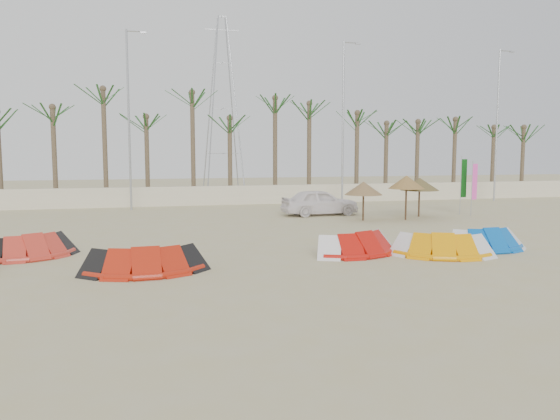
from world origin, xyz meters
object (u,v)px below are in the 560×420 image
object	(u,v)px
kite_red_left	(33,245)
parasol_left	(363,188)
parasol_right	(420,184)
car	(320,202)
kite_red_right	(356,242)
kite_blue	(484,238)
kite_red_mid	(145,258)
kite_orange	(437,243)
parasol_mid	(406,182)

from	to	relation	value
kite_red_left	parasol_left	world-z (taller)	parasol_left
parasol_right	car	size ratio (longest dim) A/B	0.50
kite_red_right	kite_blue	distance (m)	4.97
kite_blue	parasol_left	size ratio (longest dim) A/B	1.48
kite_red_mid	kite_blue	size ratio (longest dim) A/B	1.21
kite_red_right	kite_orange	distance (m)	2.85
kite_red_right	kite_blue	size ratio (longest dim) A/B	1.25
parasol_right	car	distance (m)	5.67
parasol_mid	car	xyz separation A→B (m)	(-3.74, 3.26, -1.27)
parasol_right	car	xyz separation A→B (m)	(-5.18, 2.04, -1.08)
parasol_left	parasol_right	distance (m)	3.84
kite_red_mid	kite_red_right	size ratio (longest dim) A/B	0.96
kite_orange	kite_blue	xyz separation A→B (m)	(2.31, 0.62, -0.00)
kite_red_right	parasol_left	distance (m)	9.58
kite_blue	car	distance (m)	12.23
kite_orange	parasol_mid	bearing A→B (deg)	68.89
kite_red_right	kite_red_mid	bearing A→B (deg)	-170.54
kite_blue	parasol_right	distance (m)	10.41
kite_orange	parasol_right	size ratio (longest dim) A/B	1.75
kite_red_left	parasol_mid	world-z (taller)	parasol_mid
car	kite_red_right	bearing A→B (deg)	164.32
kite_red_right	parasol_mid	bearing A→B (deg)	52.98
kite_red_mid	kite_blue	distance (m)	12.35
kite_orange	parasol_mid	world-z (taller)	parasol_mid
kite_red_mid	kite_blue	world-z (taller)	same
kite_blue	parasol_left	world-z (taller)	parasol_left
parasol_mid	kite_red_left	bearing A→B (deg)	-160.70
kite_red_right	parasol_mid	size ratio (longest dim) A/B	1.61
kite_blue	parasol_right	xyz separation A→B (m)	(2.74, 9.94, 1.41)
kite_red_mid	parasol_left	xyz separation A→B (m)	(11.33, 9.86, 1.29)
kite_red_mid	car	world-z (taller)	car
kite_blue	parasol_mid	bearing A→B (deg)	81.53
kite_red_mid	kite_blue	xyz separation A→B (m)	(12.33, 0.80, -0.00)
parasol_mid	parasol_right	distance (m)	1.90
kite_red_mid	parasol_mid	size ratio (longest dim) A/B	1.55
kite_blue	car	world-z (taller)	car
kite_blue	parasol_mid	world-z (taller)	parasol_mid
kite_orange	parasol_right	distance (m)	11.79
kite_red_right	parasol_right	distance (m)	12.31
kite_red_mid	car	bearing A→B (deg)	52.27
parasol_left	car	size ratio (longest dim) A/B	0.47
kite_blue	parasol_mid	size ratio (longest dim) A/B	1.28
kite_red_mid	parasol_right	bearing A→B (deg)	35.47
parasol_mid	parasol_right	xyz separation A→B (m)	(1.44, 1.22, -0.19)
kite_red_right	kite_blue	xyz separation A→B (m)	(4.95, -0.43, -0.00)
parasol_right	car	bearing A→B (deg)	158.49
car	kite_blue	bearing A→B (deg)	-171.89
kite_red_right	parasol_mid	world-z (taller)	parasol_mid
kite_red_right	parasol_left	world-z (taller)	parasol_left
kite_red_right	kite_blue	bearing A→B (deg)	-4.97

